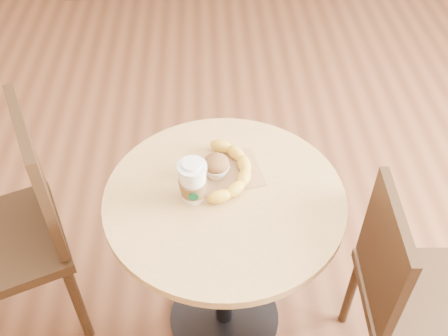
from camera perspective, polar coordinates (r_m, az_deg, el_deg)
name	(u,v)px	position (r m, az deg, el deg)	size (l,w,h in m)	color
cafe_table	(224,235)	(1.77, 0.05, -7.35)	(0.75, 0.75, 0.75)	black
chair_left	(16,228)	(1.95, -21.68, -6.10)	(0.56, 0.56, 0.97)	#352312
chair_right	(405,290)	(1.84, 19.09, -12.46)	(0.39, 0.39, 0.86)	#352312
kraft_bag	(223,173)	(1.68, -0.10, -0.50)	(0.24, 0.18, 0.00)	#976E49
coffee_cup	(193,183)	(1.56, -3.41, -1.63)	(0.09, 0.09, 0.15)	white
muffin	(216,166)	(1.65, -0.84, 0.22)	(0.08, 0.08, 0.08)	silver
banana	(231,170)	(1.66, 0.81, -0.20)	(0.16, 0.30, 0.04)	gold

